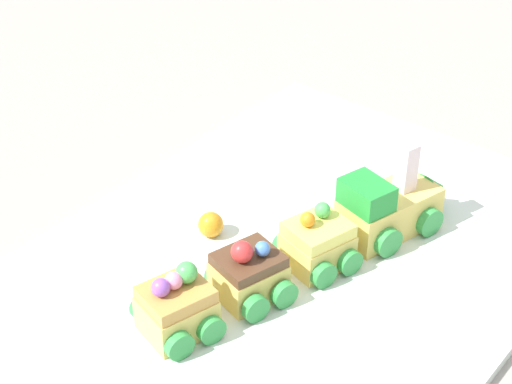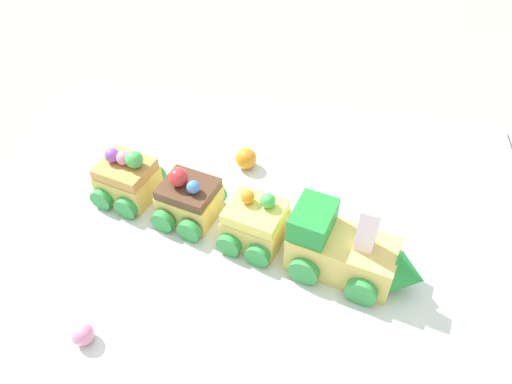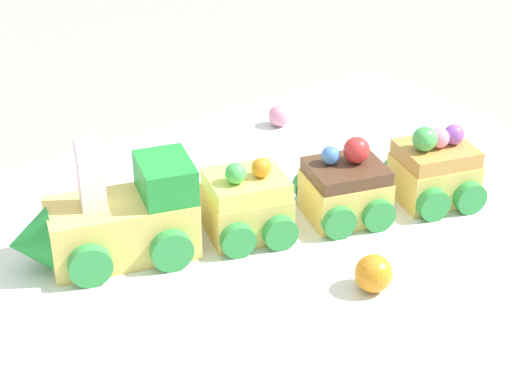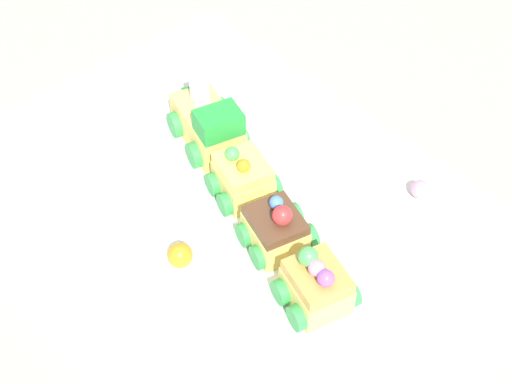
{
  "view_description": "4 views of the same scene",
  "coord_description": "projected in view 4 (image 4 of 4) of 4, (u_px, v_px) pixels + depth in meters",
  "views": [
    {
      "loc": [
        -0.57,
        -0.4,
        0.55
      ],
      "look_at": [
        -0.02,
        0.04,
        0.08
      ],
      "focal_mm": 60.0,
      "sensor_mm": 36.0,
      "label": 1
    },
    {
      "loc": [
        0.06,
        -0.37,
        0.44
      ],
      "look_at": [
        -0.0,
        -0.01,
        0.07
      ],
      "focal_mm": 35.0,
      "sensor_mm": 36.0,
      "label": 2
    },
    {
      "loc": [
        0.32,
        0.45,
        0.37
      ],
      "look_at": [
        -0.01,
        -0.03,
        0.04
      ],
      "focal_mm": 60.0,
      "sensor_mm": 36.0,
      "label": 3
    },
    {
      "loc": [
        -0.42,
        0.33,
        0.62
      ],
      "look_at": [
        -0.04,
        -0.01,
        0.06
      ],
      "focal_mm": 50.0,
      "sensor_mm": 36.0,
      "label": 4
    }
  ],
  "objects": [
    {
      "name": "gumball_orange",
      "position": [
        180.0,
        255.0,
        0.74
      ],
      "size": [
        0.03,
        0.03,
        0.03
      ],
      "primitive_type": "sphere",
      "color": "orange",
      "rests_on": "display_board"
    },
    {
      "name": "cake_car_lemon",
      "position": [
        243.0,
        179.0,
        0.8
      ],
      "size": [
        0.08,
        0.08,
        0.07
      ],
      "rotation": [
        0.0,
        0.0,
        -0.27
      ],
      "color": "#EACC66",
      "rests_on": "display_board"
    },
    {
      "name": "gumball_pink",
      "position": [
        420.0,
        189.0,
        0.81
      ],
      "size": [
        0.02,
        0.02,
        0.02
      ],
      "primitive_type": "sphere",
      "color": "pink",
      "rests_on": "display_board"
    },
    {
      "name": "display_board",
      "position": [
        227.0,
        208.0,
        0.81
      ],
      "size": [
        0.62,
        0.46,
        0.01
      ],
      "primitive_type": "cube",
      "color": "silver",
      "rests_on": "ground_plane"
    },
    {
      "name": "cake_car_chocolate",
      "position": [
        277.0,
        230.0,
        0.75
      ],
      "size": [
        0.08,
        0.08,
        0.07
      ],
      "rotation": [
        0.0,
        0.0,
        -0.27
      ],
      "color": "#EACC66",
      "rests_on": "display_board"
    },
    {
      "name": "cake_train_locomotive",
      "position": [
        205.0,
        120.0,
        0.86
      ],
      "size": [
        0.14,
        0.09,
        0.1
      ],
      "rotation": [
        0.0,
        0.0,
        -0.27
      ],
      "color": "#EACC66",
      "rests_on": "display_board"
    },
    {
      "name": "ground_plane",
      "position": [
        228.0,
        211.0,
        0.81
      ],
      "size": [
        10.0,
        10.0,
        0.0
      ],
      "primitive_type": "plane",
      "color": "gray"
    },
    {
      "name": "cake_car_caramel",
      "position": [
        316.0,
        286.0,
        0.7
      ],
      "size": [
        0.08,
        0.08,
        0.07
      ],
      "rotation": [
        0.0,
        0.0,
        -0.27
      ],
      "color": "#EACC66",
      "rests_on": "display_board"
    }
  ]
}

